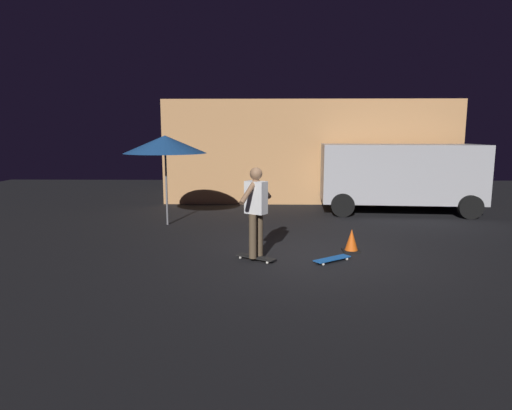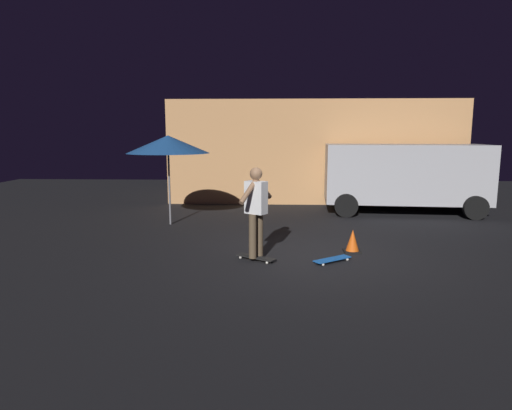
{
  "view_description": "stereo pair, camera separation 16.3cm",
  "coord_description": "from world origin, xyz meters",
  "px_view_note": "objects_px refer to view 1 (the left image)",
  "views": [
    {
      "loc": [
        -0.88,
        -8.43,
        2.34
      ],
      "look_at": [
        -1.05,
        -0.44,
        1.05
      ],
      "focal_mm": 31.0,
      "sensor_mm": 36.0,
      "label": 1
    },
    {
      "loc": [
        -0.72,
        -8.42,
        2.34
      ],
      "look_at": [
        -1.05,
        -0.44,
        1.05
      ],
      "focal_mm": 31.0,
      "sensor_mm": 36.0,
      "label": 2
    }
  ],
  "objects_px": {
    "parked_van": "(400,174)",
    "traffic_cone": "(351,241)",
    "skateboard_spare": "(332,259)",
    "skateboard_ridden": "(256,257)",
    "skater": "(256,206)",
    "patio_umbrella": "(165,144)"
  },
  "relations": [
    {
      "from": "parked_van",
      "to": "patio_umbrella",
      "type": "bearing_deg",
      "value": -162.35
    },
    {
      "from": "skater",
      "to": "traffic_cone",
      "type": "xyz_separation_m",
      "value": [
        1.9,
        0.67,
        -0.83
      ]
    },
    {
      "from": "traffic_cone",
      "to": "skateboard_spare",
      "type": "bearing_deg",
      "value": -123.69
    },
    {
      "from": "skateboard_spare",
      "to": "parked_van",
      "type": "bearing_deg",
      "value": 62.61
    },
    {
      "from": "parked_van",
      "to": "skater",
      "type": "distance_m",
      "value": 6.78
    },
    {
      "from": "skateboard_ridden",
      "to": "traffic_cone",
      "type": "xyz_separation_m",
      "value": [
        1.9,
        0.67,
        0.16
      ]
    },
    {
      "from": "skateboard_ridden",
      "to": "skater",
      "type": "height_order",
      "value": "skater"
    },
    {
      "from": "parked_van",
      "to": "patio_umbrella",
      "type": "relative_size",
      "value": 2.06
    },
    {
      "from": "skateboard_ridden",
      "to": "skater",
      "type": "distance_m",
      "value": 0.98
    },
    {
      "from": "patio_umbrella",
      "to": "skater",
      "type": "distance_m",
      "value": 4.14
    },
    {
      "from": "skateboard_ridden",
      "to": "skater",
      "type": "relative_size",
      "value": 0.46
    },
    {
      "from": "skateboard_ridden",
      "to": "traffic_cone",
      "type": "height_order",
      "value": "traffic_cone"
    },
    {
      "from": "skateboard_ridden",
      "to": "traffic_cone",
      "type": "relative_size",
      "value": 1.67
    },
    {
      "from": "skateboard_ridden",
      "to": "skateboard_spare",
      "type": "distance_m",
      "value": 1.41
    },
    {
      "from": "parked_van",
      "to": "skater",
      "type": "bearing_deg",
      "value": -128.32
    },
    {
      "from": "parked_van",
      "to": "traffic_cone",
      "type": "height_order",
      "value": "parked_van"
    },
    {
      "from": "skateboard_ridden",
      "to": "skateboard_spare",
      "type": "bearing_deg",
      "value": -2.81
    },
    {
      "from": "skater",
      "to": "traffic_cone",
      "type": "relative_size",
      "value": 3.63
    },
    {
      "from": "skateboard_ridden",
      "to": "skateboard_spare",
      "type": "height_order",
      "value": "same"
    },
    {
      "from": "patio_umbrella",
      "to": "skater",
      "type": "relative_size",
      "value": 1.38
    },
    {
      "from": "skateboard_spare",
      "to": "traffic_cone",
      "type": "height_order",
      "value": "traffic_cone"
    },
    {
      "from": "skateboard_spare",
      "to": "skater",
      "type": "bearing_deg",
      "value": 177.19
    }
  ]
}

